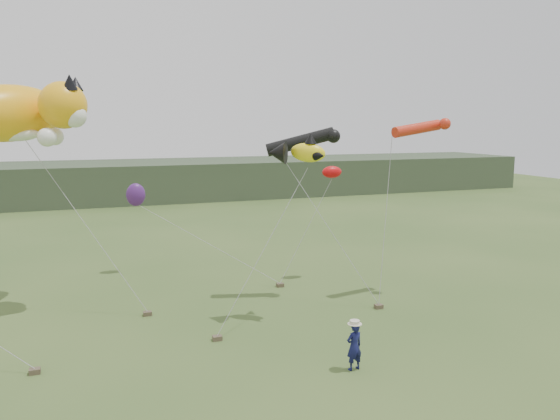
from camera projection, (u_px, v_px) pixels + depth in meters
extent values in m
plane|color=#385123|center=(304.00, 363.00, 18.93)|extent=(120.00, 120.00, 0.00)
cube|color=#2D3D28|center=(151.00, 180.00, 60.44)|extent=(90.00, 12.00, 4.00)
imported|color=#121545|center=(354.00, 346.00, 18.32)|extent=(0.66, 0.49, 1.65)
cube|color=brown|center=(148.00, 313.00, 23.61)|extent=(0.35, 0.28, 0.18)
cube|color=brown|center=(217.00, 338.00, 20.92)|extent=(0.35, 0.28, 0.18)
cube|color=brown|center=(379.00, 306.00, 24.52)|extent=(0.35, 0.28, 0.18)
cube|color=brown|center=(35.00, 371.00, 18.13)|extent=(0.35, 0.28, 0.18)
cube|color=brown|center=(280.00, 285.00, 27.76)|extent=(0.35, 0.28, 0.18)
ellipsoid|color=#FFAF13|center=(9.00, 113.00, 23.49)|extent=(5.80, 5.36, 2.77)
sphere|color=#FFAF13|center=(63.00, 105.00, 23.14)|extent=(2.00, 2.00, 2.00)
cone|color=black|center=(70.00, 82.00, 22.59)|extent=(0.62, 0.76, 0.75)
cone|color=black|center=(76.00, 84.00, 23.70)|extent=(0.62, 0.72, 0.71)
sphere|color=white|center=(74.00, 116.00, 23.05)|extent=(1.00, 1.00, 1.00)
ellipsoid|color=white|center=(15.00, 134.00, 23.40)|extent=(1.96, 0.98, 0.61)
sphere|color=white|center=(47.00, 137.00, 22.51)|extent=(0.78, 0.78, 0.78)
sphere|color=white|center=(55.00, 136.00, 24.04)|extent=(0.78, 0.78, 0.78)
ellipsoid|color=yellow|center=(308.00, 153.00, 22.41)|extent=(1.61, 1.34, 0.90)
cone|color=black|center=(277.00, 153.00, 22.28)|extent=(1.12, 1.18, 0.94)
cone|color=black|center=(310.00, 139.00, 22.35)|extent=(0.52, 0.52, 0.42)
cone|color=black|center=(320.00, 156.00, 22.04)|extent=(0.55, 0.58, 0.42)
cone|color=black|center=(310.00, 154.00, 23.01)|extent=(0.55, 0.58, 0.42)
cylinder|color=black|center=(300.00, 142.00, 25.30)|extent=(3.29, 1.40, 1.37)
sphere|color=black|center=(333.00, 136.00, 25.26)|extent=(0.64, 0.64, 0.64)
cylinder|color=red|center=(417.00, 129.00, 25.65)|extent=(2.81, 0.98, 0.85)
sphere|color=red|center=(445.00, 124.00, 25.61)|extent=(0.54, 0.54, 0.54)
ellipsoid|color=red|center=(332.00, 172.00, 28.66)|extent=(1.08, 0.63, 0.63)
ellipsoid|color=#4A1D69|center=(136.00, 195.00, 29.87)|extent=(1.03, 0.69, 1.26)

